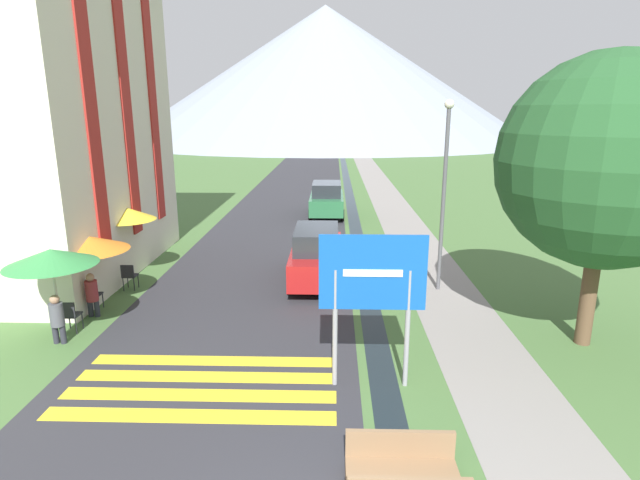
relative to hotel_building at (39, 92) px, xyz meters
The scene contains 22 objects.
ground_plane 13.75m from the hotel_building, 40.41° to the left, with size 160.00×160.00×0.00m, color #476B38.
road 20.20m from the hotel_building, 69.04° to the left, with size 6.40×60.00×0.01m.
footpath 23.01m from the hotel_building, 54.17° to the left, with size 2.20×60.00×0.01m.
drainage_channel 21.75m from the hotel_building, 59.52° to the left, with size 0.60×60.00×0.00m.
crosswalk_marking 11.84m from the hotel_building, 47.32° to the right, with size 5.44×2.54×0.01m.
mountain_distant 82.75m from the hotel_building, 84.55° to the left, with size 76.55×76.55×24.38m.
hotel_building is the anchor object (origin of this frame).
road_sign 13.24m from the hotel_building, 35.50° to the right, with size 2.09×0.11×3.18m.
footbridge 15.88m from the hotel_building, 44.15° to the right, with size 1.70×1.10×0.65m.
parked_car_near 10.40m from the hotel_building, ahead, with size 1.72×4.32×1.82m.
parked_car_far 14.33m from the hotel_building, 46.72° to the left, with size 1.83×4.16×1.82m.
cafe_chair_far_right 6.67m from the hotel_building, 31.27° to the right, with size 0.40×0.40×0.85m.
cafe_chair_middle 7.19m from the hotel_building, 52.23° to the right, with size 0.40×0.40×0.85m.
cafe_chair_near_left 8.05m from the hotel_building, 59.94° to the right, with size 0.40×0.40×0.85m.
cafe_umbrella_front_green 7.35m from the hotel_building, 62.06° to the right, with size 2.09×2.09×2.32m.
cafe_umbrella_middle_orange 5.99m from the hotel_building, 51.07° to the right, with size 2.24×2.24×2.11m.
cafe_umbrella_rear_yellow 4.78m from the hotel_building, 13.71° to the right, with size 1.91×1.91×2.41m.
person_seated_far 8.32m from the hotel_building, 62.43° to the right, with size 0.32×0.32×1.24m.
person_seated_near 7.35m from the hotel_building, 53.09° to the right, with size 0.32×0.32×1.24m.
person_standing_terrace 6.04m from the hotel_building, 44.98° to the right, with size 0.32×0.32×1.68m.
streetlamp 13.22m from the hotel_building, ahead, with size 0.28×0.28×5.78m.
tree_by_path 16.53m from the hotel_building, 18.71° to the right, with size 4.79×4.79×6.76m.
Camera 1 is at (0.14, -4.53, 5.43)m, focal length 28.00 mm.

